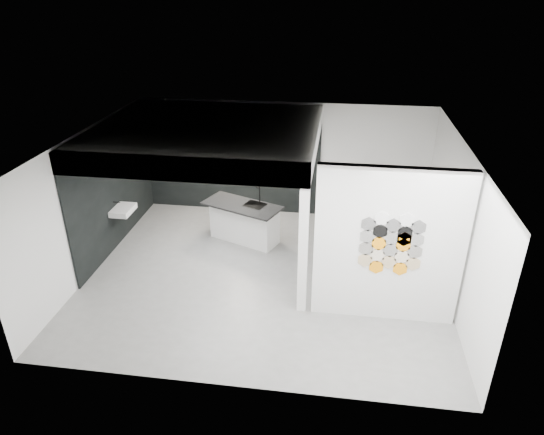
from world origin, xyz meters
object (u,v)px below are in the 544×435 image
(partition_panel, at_px, (388,247))
(kettle, at_px, (284,161))
(stockpot, at_px, (200,157))
(bottle_dark, at_px, (210,158))
(kitchen_island, at_px, (244,221))
(utensil_cup, at_px, (209,158))
(glass_vase, at_px, (289,162))
(glass_bowl, at_px, (289,162))
(wall_basin, at_px, (123,210))

(partition_panel, bearing_deg, kettle, 119.61)
(stockpot, relative_size, bottle_dark, 1.44)
(stockpot, distance_m, bottle_dark, 0.26)
(kitchen_island, relative_size, utensil_cup, 16.38)
(kitchen_island, relative_size, glass_vase, 12.89)
(stockpot, height_order, kettle, stockpot)
(glass_bowl, relative_size, glass_vase, 1.09)
(glass_vase, bearing_deg, bottle_dark, 180.00)
(stockpot, bearing_deg, glass_vase, 0.00)
(wall_basin, bearing_deg, bottle_dark, 55.01)
(kitchen_island, relative_size, bottle_dark, 12.56)
(glass_vase, height_order, utensil_cup, glass_vase)
(wall_basin, distance_m, bottle_dark, 2.58)
(glass_bowl, bearing_deg, partition_panel, -61.77)
(wall_basin, bearing_deg, partition_panel, -18.23)
(wall_basin, height_order, glass_bowl, glass_bowl)
(kitchen_island, bearing_deg, glass_vase, 82.94)
(partition_panel, xyz_separation_m, glass_bowl, (-2.08, 3.87, -0.02))
(glass_bowl, bearing_deg, kettle, 180.00)
(glass_vase, bearing_deg, partition_panel, -61.77)
(kettle, bearing_deg, glass_bowl, -2.78)
(glass_bowl, distance_m, utensil_cup, 1.99)
(stockpot, distance_m, glass_bowl, 2.21)
(kettle, distance_m, glass_bowl, 0.12)
(partition_panel, relative_size, stockpot, 12.99)
(bottle_dark, bearing_deg, utensil_cup, 180.00)
(bottle_dark, relative_size, utensil_cup, 1.30)
(stockpot, xyz_separation_m, kettle, (2.09, 0.00, -0.01))
(wall_basin, relative_size, glass_bowl, 3.77)
(glass_bowl, xyz_separation_m, glass_vase, (0.00, 0.00, 0.02))
(partition_panel, xyz_separation_m, glass_vase, (-2.08, 3.87, -0.01))
(kettle, xyz_separation_m, utensil_cup, (-1.87, 0.00, -0.02))
(wall_basin, height_order, glass_vase, glass_vase)
(glass_vase, relative_size, bottle_dark, 0.97)
(kitchen_island, distance_m, bottle_dark, 2.08)
(wall_basin, bearing_deg, utensil_cup, 55.81)
(partition_panel, height_order, glass_bowl, partition_panel)
(partition_panel, xyz_separation_m, stockpot, (-4.28, 3.87, 0.01))
(partition_panel, distance_m, stockpot, 5.77)
(wall_basin, xyz_separation_m, stockpot, (1.18, 2.07, 0.56))
(stockpot, relative_size, utensil_cup, 1.88)
(partition_panel, height_order, glass_vase, partition_panel)
(wall_basin, relative_size, bottle_dark, 4.00)
(glass_vase, xyz_separation_m, utensil_cup, (-1.99, 0.00, -0.02))
(partition_panel, relative_size, bottle_dark, 18.67)
(kitchen_island, xyz_separation_m, glass_bowl, (0.83, 1.49, 0.91))
(kitchen_island, bearing_deg, stockpot, 154.89)
(glass_bowl, distance_m, bottle_dark, 1.94)
(wall_basin, xyz_separation_m, glass_bowl, (3.39, 2.07, 0.53))
(partition_panel, xyz_separation_m, wall_basin, (-5.46, 1.80, -0.55))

